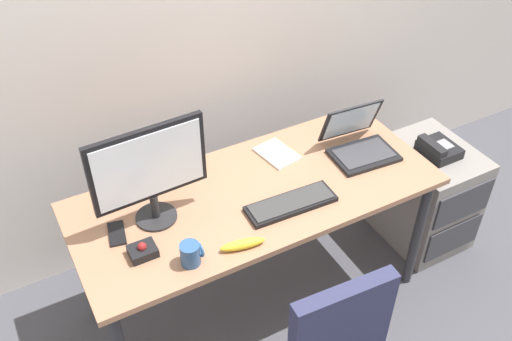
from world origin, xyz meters
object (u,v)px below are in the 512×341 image
(keyboard, at_px, (291,203))
(paper_notepad, at_px, (277,154))
(desk_phone, at_px, (438,149))
(laptop, at_px, (359,142))
(monitor_main, at_px, (149,170))
(trackball_mouse, at_px, (143,251))
(file_cabinet, at_px, (425,194))
(banana, at_px, (243,244))
(cell_phone, at_px, (117,233))
(coffee_mug, at_px, (191,254))

(keyboard, bearing_deg, paper_notepad, 69.33)
(desk_phone, relative_size, laptop, 0.60)
(monitor_main, height_order, trackball_mouse, monitor_main)
(file_cabinet, xyz_separation_m, laptop, (-0.49, 0.06, 0.50))
(file_cabinet, height_order, trackball_mouse, trackball_mouse)
(file_cabinet, relative_size, trackball_mouse, 5.52)
(trackball_mouse, distance_m, banana, 0.40)
(monitor_main, xyz_separation_m, cell_phone, (-0.18, -0.01, -0.26))
(coffee_mug, bearing_deg, file_cabinet, 8.15)
(file_cabinet, xyz_separation_m, desk_phone, (-0.01, -0.02, 0.34))
(trackball_mouse, height_order, paper_notepad, trackball_mouse)
(trackball_mouse, relative_size, coffee_mug, 1.12)
(trackball_mouse, xyz_separation_m, cell_phone, (-0.06, 0.16, -0.02))
(paper_notepad, bearing_deg, laptop, -24.02)
(cell_phone, bearing_deg, banana, -25.34)
(monitor_main, bearing_deg, laptop, -1.40)
(file_cabinet, distance_m, banana, 1.40)
(laptop, height_order, trackball_mouse, laptop)
(desk_phone, xyz_separation_m, monitor_main, (-1.54, 0.10, 0.38))
(file_cabinet, xyz_separation_m, banana, (-1.30, -0.24, 0.47))
(desk_phone, bearing_deg, file_cabinet, 63.22)
(paper_notepad, bearing_deg, trackball_mouse, -158.74)
(coffee_mug, bearing_deg, banana, -7.26)
(monitor_main, bearing_deg, banana, -53.44)
(file_cabinet, xyz_separation_m, paper_notepad, (-0.86, 0.23, 0.46))
(keyboard, height_order, trackball_mouse, trackball_mouse)
(coffee_mug, bearing_deg, desk_phone, 7.58)
(desk_phone, xyz_separation_m, trackball_mouse, (-1.66, -0.07, 0.13))
(keyboard, height_order, cell_phone, keyboard)
(file_cabinet, bearing_deg, paper_notepad, 165.23)
(paper_notepad, relative_size, cell_phone, 1.46)
(monitor_main, relative_size, paper_notepad, 2.38)
(desk_phone, height_order, keyboard, keyboard)
(file_cabinet, distance_m, trackball_mouse, 1.74)
(banana, bearing_deg, desk_phone, 10.00)
(laptop, bearing_deg, paper_notepad, 155.98)
(laptop, xyz_separation_m, coffee_mug, (-1.02, -0.28, -0.00))
(desk_phone, distance_m, laptop, 0.52)
(monitor_main, distance_m, coffee_mug, 0.38)
(keyboard, distance_m, paper_notepad, 0.37)
(banana, bearing_deg, cell_phone, 143.29)
(monitor_main, bearing_deg, trackball_mouse, -125.26)
(file_cabinet, distance_m, coffee_mug, 1.61)
(cell_phone, relative_size, banana, 0.75)
(paper_notepad, distance_m, banana, 0.64)
(monitor_main, bearing_deg, keyboard, -20.95)
(desk_phone, bearing_deg, laptop, 170.72)
(coffee_mug, distance_m, banana, 0.22)
(monitor_main, xyz_separation_m, coffee_mug, (0.03, -0.31, -0.22))
(laptop, relative_size, coffee_mug, 3.36)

